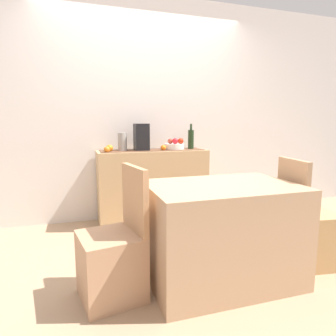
% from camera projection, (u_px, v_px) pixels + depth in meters
% --- Properties ---
extents(ground_plane, '(6.40, 6.40, 0.02)m').
position_uv_depth(ground_plane, '(174.00, 253.00, 2.72)').
color(ground_plane, tan).
rests_on(ground_plane, ground).
extents(room_wall_rear, '(6.40, 0.06, 2.70)m').
position_uv_depth(room_wall_rear, '(144.00, 110.00, 3.62)').
color(room_wall_rear, silver).
rests_on(room_wall_rear, ground).
extents(sideboard_console, '(1.30, 0.42, 0.87)m').
position_uv_depth(sideboard_console, '(153.00, 186.00, 3.53)').
color(sideboard_console, tan).
rests_on(sideboard_console, ground).
extents(table_runner, '(1.22, 0.32, 0.01)m').
position_uv_depth(table_runner, '(152.00, 150.00, 3.46)').
color(table_runner, brown).
rests_on(table_runner, sideboard_console).
extents(fruit_bowl, '(0.24, 0.24, 0.07)m').
position_uv_depth(fruit_bowl, '(174.00, 146.00, 3.54)').
color(fruit_bowl, silver).
rests_on(fruit_bowl, table_runner).
extents(apple_front, '(0.06, 0.06, 0.06)m').
position_uv_depth(apple_front, '(170.00, 141.00, 3.53)').
color(apple_front, '#B83F2E').
rests_on(apple_front, fruit_bowl).
extents(apple_right, '(0.07, 0.07, 0.07)m').
position_uv_depth(apple_right, '(181.00, 141.00, 3.52)').
color(apple_right, red).
rests_on(apple_right, fruit_bowl).
extents(apple_left, '(0.07, 0.07, 0.07)m').
position_uv_depth(apple_left, '(175.00, 141.00, 3.50)').
color(apple_left, red).
rests_on(apple_left, fruit_bowl).
extents(wine_bottle, '(0.07, 0.07, 0.31)m').
position_uv_depth(wine_bottle, '(191.00, 139.00, 3.59)').
color(wine_bottle, '#20351B').
rests_on(wine_bottle, sideboard_console).
extents(coffee_maker, '(0.16, 0.18, 0.31)m').
position_uv_depth(coffee_maker, '(141.00, 137.00, 3.40)').
color(coffee_maker, black).
rests_on(coffee_maker, sideboard_console).
extents(ceramic_vase, '(0.10, 0.10, 0.21)m').
position_uv_depth(ceramic_vase, '(122.00, 142.00, 3.34)').
color(ceramic_vase, '#9C9790').
rests_on(ceramic_vase, sideboard_console).
extents(orange_loose_near_bowl, '(0.07, 0.07, 0.07)m').
position_uv_depth(orange_loose_near_bowl, '(163.00, 148.00, 3.43)').
color(orange_loose_near_bowl, orange).
rests_on(orange_loose_near_bowl, sideboard_console).
extents(orange_loose_far, '(0.08, 0.08, 0.08)m').
position_uv_depth(orange_loose_far, '(110.00, 148.00, 3.29)').
color(orange_loose_far, orange).
rests_on(orange_loose_far, sideboard_console).
extents(orange_loose_mid, '(0.07, 0.07, 0.07)m').
position_uv_depth(orange_loose_mid, '(107.00, 149.00, 3.19)').
color(orange_loose_mid, orange).
rests_on(orange_loose_mid, sideboard_console).
extents(dining_table, '(1.09, 0.75, 0.74)m').
position_uv_depth(dining_table, '(221.00, 232.00, 2.20)').
color(dining_table, tan).
rests_on(dining_table, ground).
extents(chair_near_window, '(0.46, 0.46, 0.90)m').
position_uv_depth(chair_near_window, '(113.00, 260.00, 1.98)').
color(chair_near_window, tan).
rests_on(chair_near_window, ground).
extents(chair_by_corner, '(0.45, 0.45, 0.90)m').
position_uv_depth(chair_by_corner, '(307.00, 233.00, 2.46)').
color(chair_by_corner, tan).
rests_on(chair_by_corner, ground).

